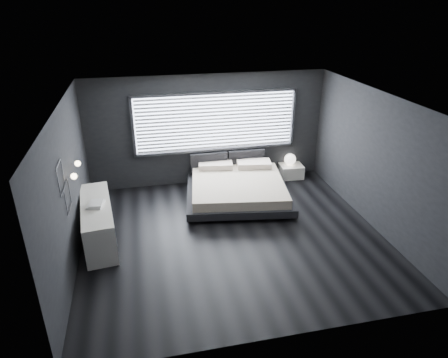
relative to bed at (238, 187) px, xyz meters
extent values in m
plane|color=black|center=(-0.50, -1.60, -0.29)|extent=(6.00, 6.00, 0.00)
plane|color=white|center=(-0.50, -1.60, 2.51)|extent=(6.00, 6.00, 0.00)
cube|color=black|center=(-0.50, 1.15, 1.11)|extent=(6.00, 0.04, 2.80)
cube|color=black|center=(-0.50, -4.35, 1.11)|extent=(6.00, 0.04, 2.80)
cube|color=black|center=(-3.50, -1.60, 1.11)|extent=(0.04, 5.50, 2.80)
cube|color=black|center=(2.50, -1.60, 1.11)|extent=(0.04, 5.50, 2.80)
cube|color=white|center=(-0.30, 1.13, 1.32)|extent=(4.00, 0.02, 1.38)
cube|color=#47474C|center=(-2.34, 1.10, 1.32)|extent=(0.06, 0.08, 1.48)
cube|color=#47474C|center=(1.74, 1.10, 1.32)|extent=(0.06, 0.08, 1.48)
cube|color=#47474C|center=(-0.30, 1.10, 2.05)|extent=(4.14, 0.08, 0.06)
cube|color=#47474C|center=(-0.30, 1.10, 0.59)|extent=(4.14, 0.08, 0.06)
cube|color=silver|center=(-0.30, 1.07, 1.32)|extent=(3.94, 0.03, 1.32)
cube|color=black|center=(-0.51, 1.04, 0.28)|extent=(0.96, 0.16, 0.52)
cube|color=black|center=(0.49, 1.04, 0.28)|extent=(0.96, 0.16, 0.52)
cylinder|color=silver|center=(-3.45, -1.55, 1.31)|extent=(0.10, 0.02, 0.02)
sphere|color=#FFE5B7|center=(-3.38, -1.55, 1.31)|extent=(0.11, 0.11, 0.11)
cylinder|color=silver|center=(-3.45, -0.95, 1.31)|extent=(0.10, 0.02, 0.02)
sphere|color=#FFE5B7|center=(-3.38, -0.95, 1.31)|extent=(0.11, 0.11, 0.11)
cube|color=#47474C|center=(-3.47, -2.15, 1.79)|extent=(0.01, 0.46, 0.02)
cube|color=#47474C|center=(-3.47, -2.15, 1.33)|extent=(0.01, 0.46, 0.02)
cube|color=#47474C|center=(-3.47, -1.92, 1.56)|extent=(0.01, 0.02, 0.46)
cube|color=#47474C|center=(-3.47, -2.38, 1.56)|extent=(0.01, 0.02, 0.46)
cube|color=#47474C|center=(-3.47, -1.90, 1.32)|extent=(0.01, 0.46, 0.02)
cube|color=#47474C|center=(-3.47, -1.90, 0.86)|extent=(0.01, 0.46, 0.02)
cube|color=#47474C|center=(-3.47, -1.67, 1.09)|extent=(0.01, 0.02, 0.46)
cube|color=#47474C|center=(-3.47, -2.13, 1.09)|extent=(0.01, 0.02, 0.46)
cube|color=black|center=(-1.18, -0.81, -0.25)|extent=(0.15, 0.15, 0.09)
cube|color=black|center=(0.88, -1.12, -0.25)|extent=(0.15, 0.15, 0.09)
cube|color=black|center=(-0.89, 1.03, -0.25)|extent=(0.15, 0.15, 0.09)
cube|color=black|center=(1.16, 0.72, -0.25)|extent=(0.15, 0.15, 0.09)
cube|color=black|center=(-0.01, -0.05, -0.11)|extent=(2.73, 2.64, 0.18)
cube|color=#C0B29A|center=(-0.01, -0.05, 0.08)|extent=(2.45, 2.45, 0.22)
cube|color=beige|center=(-0.36, 0.88, 0.26)|extent=(0.92, 0.58, 0.14)
cube|color=beige|center=(0.61, 0.73, 0.26)|extent=(0.92, 0.58, 0.14)
cube|color=white|center=(1.72, 0.90, -0.12)|extent=(0.63, 0.53, 0.35)
sphere|color=white|center=(1.68, 0.94, 0.21)|extent=(0.31, 0.31, 0.31)
cube|color=white|center=(-3.15, -1.14, 0.11)|extent=(0.78, 2.06, 0.81)
cube|color=#47474C|center=(-2.86, -1.10, 0.11)|extent=(0.23, 1.98, 0.79)
cube|color=white|center=(-3.13, -1.20, 0.54)|extent=(0.35, 0.42, 0.04)
cube|color=white|center=(-3.12, -1.22, 0.57)|extent=(0.27, 0.35, 0.03)
camera|label=1|loc=(-2.17, -8.34, 4.21)|focal=32.00mm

